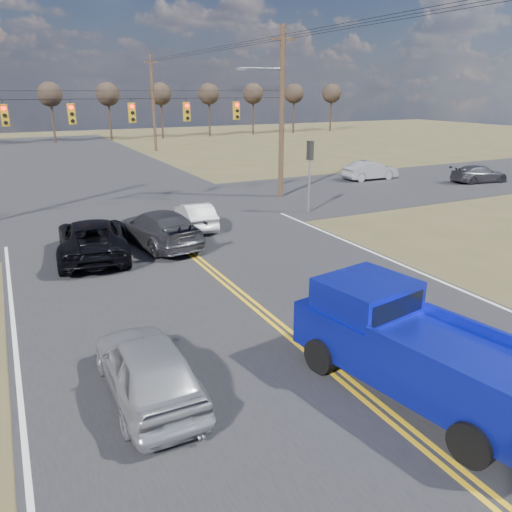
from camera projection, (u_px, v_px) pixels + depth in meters
name	position (u px, v px, depth m)	size (l,w,h in m)	color
ground	(321.00, 361.00, 12.46)	(160.00, 160.00, 0.00)	brown
road_main	(188.00, 251.00, 20.92)	(14.00, 120.00, 0.02)	#28282B
road_cross	(139.00, 212.00, 27.69)	(120.00, 12.00, 0.02)	#28282B
signal_gantry	(143.00, 117.00, 26.12)	(19.60, 4.83, 10.00)	#473323
utility_poles	(137.00, 115.00, 25.19)	(19.60, 58.32, 10.00)	#473323
treeline	(99.00, 101.00, 33.47)	(87.00, 117.80, 7.40)	#33261C
pickup_truck	(412.00, 347.00, 10.93)	(3.20, 6.25, 2.24)	black
silver_suv	(148.00, 367.00, 10.81)	(1.73, 4.29, 1.46)	#97999F
black_suv	(92.00, 238.00, 20.02)	(2.59, 5.61, 1.56)	black
white_car_queue	(195.00, 215.00, 24.26)	(1.34, 3.85, 1.27)	silver
dgrey_car_queue	(158.00, 228.00, 21.50)	(2.17, 5.33, 1.55)	#37373C
cross_car_east_near	(370.00, 170.00, 37.33)	(4.25, 1.48, 1.40)	#989BA0
cross_car_east_far	(479.00, 174.00, 36.26)	(4.26, 1.73, 1.24)	#3A3A40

